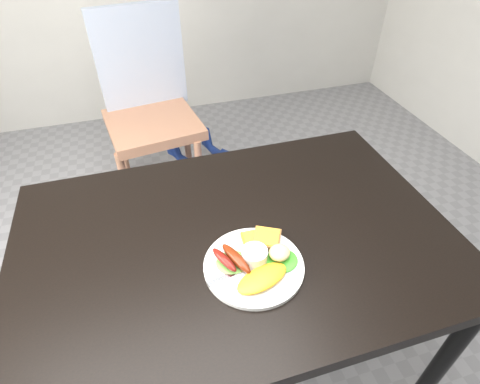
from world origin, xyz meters
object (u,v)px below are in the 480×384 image
at_px(person, 245,114).
at_px(dining_table, 236,240).
at_px(plate, 254,266).
at_px(dining_chair, 153,124).

bearing_deg(person, dining_table, 54.04).
bearing_deg(plate, dining_table, 95.53).
xyz_separation_m(dining_table, plate, (0.01, -0.12, 0.03)).
height_order(dining_table, plate, plate).
xyz_separation_m(dining_chair, plate, (0.14, -1.33, 0.31)).
distance_m(dining_chair, plate, 1.38).
xyz_separation_m(dining_chair, person, (0.40, -0.42, 0.22)).
xyz_separation_m(person, plate, (-0.26, -0.91, 0.09)).
bearing_deg(plate, person, 74.07).
bearing_deg(plate, dining_chair, 96.07).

